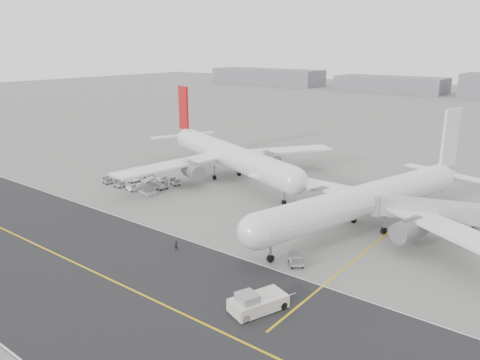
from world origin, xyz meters
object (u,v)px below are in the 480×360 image
Objects in this scene: jet_bridge at (427,212)px; ground_crew_a at (176,246)px; pushback_tug at (257,303)px; airliner_a at (227,155)px; airliner_b at (369,199)px.

ground_crew_a is at bearing -153.73° from jet_bridge.
pushback_tug is 0.51× the size of jet_bridge.
jet_bridge is 39.91m from ground_crew_a.
airliner_a is at bearing 151.96° from jet_bridge.
airliner_b is 3.02× the size of jet_bridge.
airliner_a reaches higher than jet_bridge.
airliner_a is 3.10× the size of jet_bridge.
airliner_a is 39.94m from airliner_b.
ground_crew_a is at bearing -176.76° from pushback_tug.
airliner_b is at bearing 110.87° from pushback_tug.
airliner_b is 5.88× the size of pushback_tug.
ground_crew_a is at bearing -130.05° from airliner_a.
airliner_b is at bearing 172.13° from jet_bridge.
jet_bridge is at bearing 95.90° from pushback_tug.
jet_bridge is (9.05, 1.66, -0.79)m from airliner_b.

